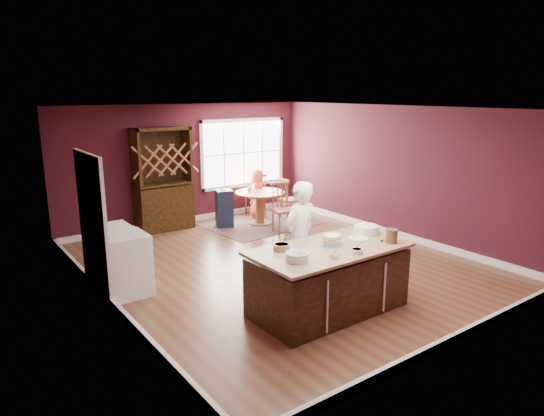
# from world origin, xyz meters

# --- Properties ---
(room_shell) EXTENTS (7.00, 7.00, 7.00)m
(room_shell) POSITION_xyz_m (0.00, 0.00, 1.35)
(room_shell) COLOR brown
(room_shell) RESTS_ON ground
(window) EXTENTS (2.36, 0.10, 1.66)m
(window) POSITION_xyz_m (1.50, 3.47, 1.50)
(window) COLOR white
(window) RESTS_ON room_shell
(doorway) EXTENTS (0.08, 1.26, 2.13)m
(doorway) POSITION_xyz_m (-2.97, 0.60, 1.02)
(doorway) COLOR white
(doorway) RESTS_ON room_shell
(kitchen_island) EXTENTS (2.19, 1.15, 0.92)m
(kitchen_island) POSITION_xyz_m (-0.57, -1.90, 0.44)
(kitchen_island) COLOR black
(kitchen_island) RESTS_ON ground
(dining_table) EXTENTS (1.13, 1.13, 0.75)m
(dining_table) POSITION_xyz_m (1.23, 2.37, 0.53)
(dining_table) COLOR brown
(dining_table) RESTS_ON ground
(baker) EXTENTS (0.68, 0.50, 1.71)m
(baker) POSITION_xyz_m (-0.49, -1.16, 0.85)
(baker) COLOR white
(baker) RESTS_ON ground
(layer_cake) EXTENTS (0.34, 0.34, 0.14)m
(layer_cake) POSITION_xyz_m (-0.47, -1.83, 0.99)
(layer_cake) COLOR silver
(layer_cake) RESTS_ON kitchen_island
(bowl_blue) EXTENTS (0.29, 0.29, 0.11)m
(bowl_blue) POSITION_xyz_m (-1.26, -2.06, 0.98)
(bowl_blue) COLOR beige
(bowl_blue) RESTS_ON kitchen_island
(bowl_yellow) EXTENTS (0.23, 0.23, 0.08)m
(bowl_yellow) POSITION_xyz_m (-1.16, -1.61, 0.96)
(bowl_yellow) COLOR #A48157
(bowl_yellow) RESTS_ON kitchen_island
(bowl_pink) EXTENTS (0.15, 0.15, 0.05)m
(bowl_pink) POSITION_xyz_m (-0.80, -2.25, 0.95)
(bowl_pink) COLOR silver
(bowl_pink) RESTS_ON kitchen_island
(bowl_olive) EXTENTS (0.16, 0.16, 0.06)m
(bowl_olive) POSITION_xyz_m (-0.45, -2.29, 0.95)
(bowl_olive) COLOR beige
(bowl_olive) RESTS_ON kitchen_island
(drinking_glass) EXTENTS (0.07, 0.07, 0.14)m
(drinking_glass) POSITION_xyz_m (-0.16, -1.98, 0.99)
(drinking_glass) COLOR white
(drinking_glass) RESTS_ON kitchen_island
(dinner_plate) EXTENTS (0.29, 0.29, 0.02)m
(dinner_plate) POSITION_xyz_m (0.02, -1.86, 0.93)
(dinner_plate) COLOR white
(dinner_plate) RESTS_ON kitchen_island
(white_tub) EXTENTS (0.36, 0.36, 0.12)m
(white_tub) POSITION_xyz_m (0.32, -1.73, 0.98)
(white_tub) COLOR white
(white_tub) RESTS_ON kitchen_island
(stoneware_crock) EXTENTS (0.16, 0.16, 0.19)m
(stoneware_crock) POSITION_xyz_m (0.27, -2.25, 1.02)
(stoneware_crock) COLOR brown
(stoneware_crock) RESTS_ON kitchen_island
(toy_figurine) EXTENTS (0.05, 0.05, 0.08)m
(toy_figurine) POSITION_xyz_m (0.19, -2.14, 0.96)
(toy_figurine) COLOR yellow
(toy_figurine) RESTS_ON kitchen_island
(rug) EXTENTS (2.53, 2.03, 0.01)m
(rug) POSITION_xyz_m (1.23, 2.37, 0.01)
(rug) COLOR brown
(rug) RESTS_ON ground
(chair_east) EXTENTS (0.41, 0.43, 0.98)m
(chair_east) POSITION_xyz_m (2.11, 2.37, 0.49)
(chair_east) COLOR brown
(chair_east) RESTS_ON ground
(chair_south) EXTENTS (0.54, 0.53, 1.09)m
(chair_south) POSITION_xyz_m (1.24, 1.49, 0.54)
(chair_south) COLOR brown
(chair_south) RESTS_ON ground
(chair_north) EXTENTS (0.50, 0.48, 1.03)m
(chair_north) POSITION_xyz_m (1.61, 3.12, 0.52)
(chair_north) COLOR brown
(chair_north) RESTS_ON ground
(seated_woman) EXTENTS (0.69, 0.66, 1.18)m
(seated_woman) POSITION_xyz_m (1.49, 2.86, 0.59)
(seated_woman) COLOR #E75B3F
(seated_woman) RESTS_ON ground
(high_chair) EXTENTS (0.45, 0.45, 0.88)m
(high_chair) POSITION_xyz_m (0.45, 2.64, 0.44)
(high_chair) COLOR #20273C
(high_chair) RESTS_ON ground
(toddler) EXTENTS (0.18, 0.14, 0.26)m
(toddler) POSITION_xyz_m (0.48, 2.72, 0.81)
(toddler) COLOR #8CA5BF
(toddler) RESTS_ON high_chair
(table_plate) EXTENTS (0.19, 0.19, 0.01)m
(table_plate) POSITION_xyz_m (1.50, 2.25, 0.76)
(table_plate) COLOR beige
(table_plate) RESTS_ON dining_table
(table_cup) EXTENTS (0.12, 0.12, 0.10)m
(table_cup) POSITION_xyz_m (1.08, 2.57, 0.80)
(table_cup) COLOR white
(table_cup) RESTS_ON dining_table
(hutch) EXTENTS (1.22, 0.51, 2.23)m
(hutch) POSITION_xyz_m (-0.72, 3.22, 1.12)
(hutch) COLOR black
(hutch) RESTS_ON ground
(washer) EXTENTS (0.64, 0.62, 0.93)m
(washer) POSITION_xyz_m (-2.64, 0.28, 0.47)
(washer) COLOR white
(washer) RESTS_ON ground
(dryer) EXTENTS (0.63, 0.61, 0.91)m
(dryer) POSITION_xyz_m (-2.64, 0.92, 0.46)
(dryer) COLOR white
(dryer) RESTS_ON ground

